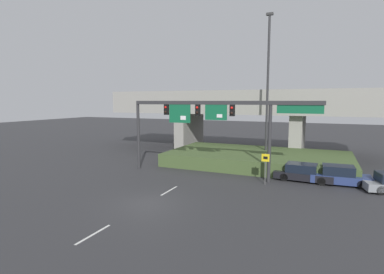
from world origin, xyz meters
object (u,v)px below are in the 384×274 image
object	(u,v)px
signal_gantry	(211,115)
parked_sedan_near_right	(303,173)
speed_limit_sign	(265,164)
parked_sedan_mid_right	(340,176)
highway_light_pole_near	(268,86)

from	to	relation	value
signal_gantry	parked_sedan_near_right	distance (m)	8.98
signal_gantry	parked_sedan_near_right	world-z (taller)	signal_gantry
speed_limit_sign	parked_sedan_mid_right	distance (m)	5.95
parked_sedan_mid_right	signal_gantry	bearing A→B (deg)	-173.63
highway_light_pole_near	parked_sedan_mid_right	bearing A→B (deg)	-43.02
speed_limit_sign	parked_sedan_mid_right	world-z (taller)	speed_limit_sign
speed_limit_sign	parked_sedan_mid_right	bearing A→B (deg)	24.89
highway_light_pole_near	parked_sedan_mid_right	world-z (taller)	highway_light_pole_near
signal_gantry	parked_sedan_mid_right	bearing A→B (deg)	8.88
signal_gantry	highway_light_pole_near	xyz separation A→B (m)	(3.33, 8.01, 2.77)
speed_limit_sign	highway_light_pole_near	xyz separation A→B (m)	(-1.55, 8.89, 6.45)
parked_sedan_near_right	parked_sedan_mid_right	distance (m)	2.71
signal_gantry	highway_light_pole_near	size ratio (longest dim) A/B	1.07
highway_light_pole_near	signal_gantry	bearing A→B (deg)	-112.58
parked_sedan_mid_right	speed_limit_sign	bearing A→B (deg)	-157.62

